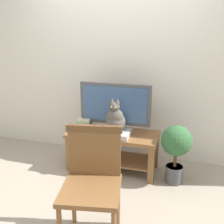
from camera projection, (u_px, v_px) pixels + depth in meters
The scene contains 9 objects.
ground_plane at pixel (94, 191), 2.96m from camera, with size 12.00×12.00×0.00m, color gray.
back_wall at pixel (120, 57), 3.56m from camera, with size 7.00×0.12×2.80m, color silver.
tv_stand at pixel (113, 144), 3.35m from camera, with size 1.15×0.50×0.50m.
tv at pixel (115, 106), 3.28m from camera, with size 0.91×0.20×0.62m.
media_box at pixel (116, 133), 3.21m from camera, with size 0.36×0.30×0.06m.
cat at pixel (115, 119), 3.14m from camera, with size 0.24×0.31×0.43m.
wooden_chair at pixel (92, 175), 2.19m from camera, with size 0.56×0.56×0.98m.
book_stack at pixel (84, 125), 3.41m from camera, with size 0.25×0.21×0.14m.
potted_plant at pixel (176, 147), 3.01m from camera, with size 0.36×0.36×0.71m.
Camera 1 is at (0.93, -2.40, 1.73)m, focal length 41.93 mm.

